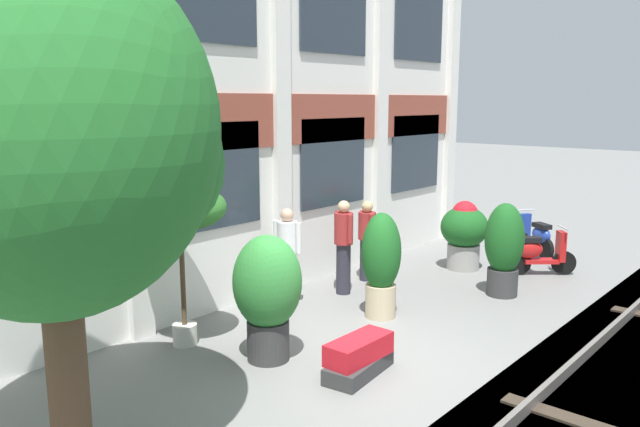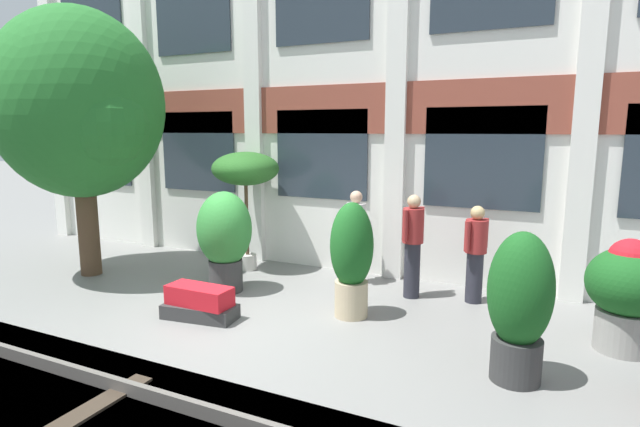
{
  "view_description": "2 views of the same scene",
  "coord_description": "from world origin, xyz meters",
  "px_view_note": "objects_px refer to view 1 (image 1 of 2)",
  "views": [
    {
      "loc": [
        -6.38,
        -4.66,
        3.44
      ],
      "look_at": [
        0.57,
        1.32,
        1.77
      ],
      "focal_mm": 35.0,
      "sensor_mm": 36.0,
      "label": 1
    },
    {
      "loc": [
        4.15,
        -5.67,
        2.72
      ],
      "look_at": [
        0.54,
        1.87,
        1.32
      ],
      "focal_mm": 28.0,
      "sensor_mm": 36.0,
      "label": 2
    }
  ],
  "objects_px": {
    "potted_plant_ribbed_drum": "(267,290)",
    "potted_plant_stone_basin": "(464,231)",
    "potted_plant_tall_urn": "(180,212)",
    "resident_watching_tracks": "(367,238)",
    "scooter_second_parked": "(538,253)",
    "potted_plant_fluted_column": "(504,245)",
    "potted_plant_glazed_jar": "(381,262)",
    "scooter_near_curb": "(535,236)",
    "broadleaf_tree": "(49,141)",
    "resident_by_doorway": "(287,254)",
    "resident_near_plants": "(344,244)",
    "potted_plant_square_trough": "(359,357)"
  },
  "relations": [
    {
      "from": "potted_plant_stone_basin",
      "to": "resident_watching_tracks",
      "type": "relative_size",
      "value": 0.92
    },
    {
      "from": "potted_plant_stone_basin",
      "to": "scooter_second_parked",
      "type": "relative_size",
      "value": 1.3
    },
    {
      "from": "potted_plant_ribbed_drum",
      "to": "resident_by_doorway",
      "type": "bearing_deg",
      "value": 37.09
    },
    {
      "from": "resident_watching_tracks",
      "to": "resident_by_doorway",
      "type": "bearing_deg",
      "value": -153.88
    },
    {
      "from": "scooter_near_curb",
      "to": "resident_watching_tracks",
      "type": "relative_size",
      "value": 0.78
    },
    {
      "from": "potted_plant_ribbed_drum",
      "to": "potted_plant_tall_urn",
      "type": "xyz_separation_m",
      "value": [
        -0.41,
        1.27,
        0.95
      ]
    },
    {
      "from": "potted_plant_ribbed_drum",
      "to": "resident_near_plants",
      "type": "bearing_deg",
      "value": 19.81
    },
    {
      "from": "broadleaf_tree",
      "to": "scooter_second_parked",
      "type": "xyz_separation_m",
      "value": [
        9.36,
        -0.83,
        -2.65
      ]
    },
    {
      "from": "potted_plant_stone_basin",
      "to": "potted_plant_glazed_jar",
      "type": "xyz_separation_m",
      "value": [
        -3.49,
        -0.38,
        0.11
      ]
    },
    {
      "from": "potted_plant_glazed_jar",
      "to": "resident_by_doorway",
      "type": "bearing_deg",
      "value": 109.43
    },
    {
      "from": "scooter_near_curb",
      "to": "resident_watching_tracks",
      "type": "distance_m",
      "value": 4.39
    },
    {
      "from": "potted_plant_ribbed_drum",
      "to": "potted_plant_glazed_jar",
      "type": "distance_m",
      "value": 2.37
    },
    {
      "from": "potted_plant_ribbed_drum",
      "to": "resident_near_plants",
      "type": "distance_m",
      "value": 3.13
    },
    {
      "from": "scooter_second_parked",
      "to": "scooter_near_curb",
      "type": "bearing_deg",
      "value": 72.68
    },
    {
      "from": "potted_plant_tall_urn",
      "to": "resident_watching_tracks",
      "type": "height_order",
      "value": "potted_plant_tall_urn"
    },
    {
      "from": "potted_plant_fluted_column",
      "to": "potted_plant_square_trough",
      "type": "distance_m",
      "value": 4.35
    },
    {
      "from": "broadleaf_tree",
      "to": "potted_plant_stone_basin",
      "type": "relative_size",
      "value": 3.43
    },
    {
      "from": "broadleaf_tree",
      "to": "potted_plant_glazed_jar",
      "type": "distance_m",
      "value": 5.72
    },
    {
      "from": "broadleaf_tree",
      "to": "potted_plant_ribbed_drum",
      "type": "bearing_deg",
      "value": 5.6
    },
    {
      "from": "potted_plant_square_trough",
      "to": "potted_plant_tall_urn",
      "type": "bearing_deg",
      "value": 108.44
    },
    {
      "from": "broadleaf_tree",
      "to": "potted_plant_fluted_column",
      "type": "xyz_separation_m",
      "value": [
        7.64,
        -0.87,
        -2.17
      ]
    },
    {
      "from": "potted_plant_square_trough",
      "to": "potted_plant_glazed_jar",
      "type": "bearing_deg",
      "value": 28.19
    },
    {
      "from": "potted_plant_tall_urn",
      "to": "potted_plant_glazed_jar",
      "type": "height_order",
      "value": "potted_plant_tall_urn"
    },
    {
      "from": "potted_plant_fluted_column",
      "to": "scooter_second_parked",
      "type": "distance_m",
      "value": 1.79
    },
    {
      "from": "potted_plant_square_trough",
      "to": "scooter_near_curb",
      "type": "xyz_separation_m",
      "value": [
        7.5,
        0.74,
        0.21
      ]
    },
    {
      "from": "potted_plant_ribbed_drum",
      "to": "resident_near_plants",
      "type": "xyz_separation_m",
      "value": [
        2.94,
        1.06,
        -0.05
      ]
    },
    {
      "from": "resident_near_plants",
      "to": "resident_by_doorway",
      "type": "bearing_deg",
      "value": -175.51
    },
    {
      "from": "potted_plant_tall_urn",
      "to": "scooter_near_curb",
      "type": "xyz_separation_m",
      "value": [
        8.33,
        -1.74,
        -1.48
      ]
    },
    {
      "from": "broadleaf_tree",
      "to": "potted_plant_fluted_column",
      "type": "height_order",
      "value": "broadleaf_tree"
    },
    {
      "from": "scooter_second_parked",
      "to": "resident_near_plants",
      "type": "bearing_deg",
      "value": -163.21
    },
    {
      "from": "potted_plant_glazed_jar",
      "to": "scooter_second_parked",
      "type": "height_order",
      "value": "potted_plant_glazed_jar"
    },
    {
      "from": "broadleaf_tree",
      "to": "scooter_near_curb",
      "type": "distance_m",
      "value": 11.16
    },
    {
      "from": "potted_plant_tall_urn",
      "to": "resident_watching_tracks",
      "type": "bearing_deg",
      "value": -0.29
    },
    {
      "from": "resident_near_plants",
      "to": "scooter_near_curb",
      "type": "bearing_deg",
      "value": 3.47
    },
    {
      "from": "potted_plant_glazed_jar",
      "to": "scooter_second_parked",
      "type": "relative_size",
      "value": 1.55
    },
    {
      "from": "potted_plant_fluted_column",
      "to": "scooter_second_parked",
      "type": "bearing_deg",
      "value": 1.22
    },
    {
      "from": "potted_plant_tall_urn",
      "to": "potted_plant_glazed_jar",
      "type": "distance_m",
      "value": 3.29
    },
    {
      "from": "scooter_near_curb",
      "to": "resident_near_plants",
      "type": "distance_m",
      "value": 5.23
    },
    {
      "from": "potted_plant_glazed_jar",
      "to": "potted_plant_fluted_column",
      "type": "bearing_deg",
      "value": -23.0
    },
    {
      "from": "broadleaf_tree",
      "to": "resident_by_doorway",
      "type": "distance_m",
      "value": 5.49
    },
    {
      "from": "broadleaf_tree",
      "to": "potted_plant_stone_basin",
      "type": "distance_m",
      "value": 9.09
    },
    {
      "from": "potted_plant_ribbed_drum",
      "to": "potted_plant_stone_basin",
      "type": "distance_m",
      "value": 5.86
    },
    {
      "from": "potted_plant_tall_urn",
      "to": "potted_plant_fluted_column",
      "type": "distance_m",
      "value": 5.76
    },
    {
      "from": "potted_plant_glazed_jar",
      "to": "scooter_near_curb",
      "type": "height_order",
      "value": "potted_plant_glazed_jar"
    },
    {
      "from": "potted_plant_stone_basin",
      "to": "potted_plant_glazed_jar",
      "type": "bearing_deg",
      "value": -173.73
    },
    {
      "from": "potted_plant_square_trough",
      "to": "potted_plant_glazed_jar",
      "type": "distance_m",
      "value": 2.31
    },
    {
      "from": "potted_plant_fluted_column",
      "to": "potted_plant_tall_urn",
      "type": "bearing_deg",
      "value": 154.61
    },
    {
      "from": "potted_plant_fluted_column",
      "to": "scooter_second_parked",
      "type": "xyz_separation_m",
      "value": [
        1.72,
        0.04,
        -0.48
      ]
    },
    {
      "from": "potted_plant_tall_urn",
      "to": "potted_plant_glazed_jar",
      "type": "xyz_separation_m",
      "value": [
        2.78,
        -1.44,
        -1.01
      ]
    },
    {
      "from": "scooter_near_curb",
      "to": "scooter_second_parked",
      "type": "xyz_separation_m",
      "value": [
        -1.49,
        -0.66,
        0.0
      ]
    }
  ]
}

